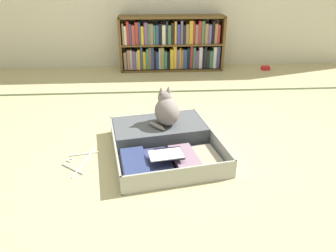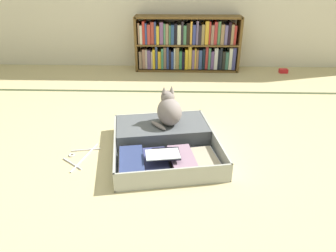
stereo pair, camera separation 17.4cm
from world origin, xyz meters
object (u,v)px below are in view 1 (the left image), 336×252
at_px(open_suitcase, 162,141).
at_px(small_red_pouch, 265,68).
at_px(bookshelf, 172,45).
at_px(clothes_hanger, 79,161).
at_px(black_cat, 166,110).

relative_size(open_suitcase, small_red_pouch, 9.07).
distance_m(bookshelf, open_suitcase, 2.02).
bearing_deg(clothes_hanger, black_cat, 25.26).
bearing_deg(open_suitcase, clothes_hanger, -164.75).
distance_m(open_suitcase, black_cat, 0.23).
bearing_deg(bookshelf, clothes_hanger, -109.89).
bearing_deg(bookshelf, black_cat, -95.46).
height_order(clothes_hanger, small_red_pouch, small_red_pouch).
height_order(black_cat, small_red_pouch, black_cat).
xyz_separation_m(bookshelf, clothes_hanger, (-0.78, -2.15, -0.31)).
bearing_deg(small_red_pouch, black_cat, -128.63).
xyz_separation_m(open_suitcase, small_red_pouch, (1.44, 1.88, -0.03)).
bearing_deg(black_cat, clothes_hanger, -154.74).
relative_size(bookshelf, open_suitcase, 1.44).
xyz_separation_m(clothes_hanger, small_red_pouch, (2.00, 2.03, 0.02)).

